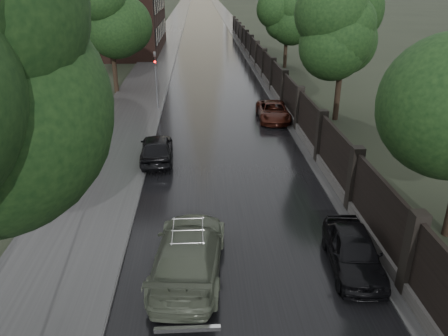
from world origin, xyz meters
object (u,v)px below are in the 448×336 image
at_px(traffic_light, 156,76).
at_px(volga_sedan, 189,252).
at_px(tree_right_b, 343,42).
at_px(hatchback_left, 157,148).
at_px(tree_left_far, 110,25).
at_px(tree_right_c, 287,17).
at_px(car_right_near, 353,251).
at_px(car_right_far, 273,111).

xyz_separation_m(traffic_light, volga_sedan, (2.50, -18.68, -1.65)).
height_order(tree_right_b, volga_sedan, tree_right_b).
distance_m(volga_sedan, hatchback_left, 9.47).
bearing_deg(traffic_light, tree_right_b, -14.24).
distance_m(tree_left_far, traffic_light, 6.84).
height_order(tree_right_c, hatchback_left, tree_right_c).
bearing_deg(car_right_near, tree_right_b, 80.19).
height_order(tree_right_b, tree_right_c, same).
bearing_deg(hatchback_left, tree_right_b, -152.92).
bearing_deg(volga_sedan, car_right_far, -102.56).
bearing_deg(hatchback_left, volga_sedan, 97.91).
height_order(hatchback_left, car_right_near, hatchback_left).
distance_m(tree_left_far, volga_sedan, 24.89).
xyz_separation_m(tree_right_b, hatchback_left, (-11.07, -6.39, -4.27)).
bearing_deg(tree_left_far, car_right_far, -34.68).
relative_size(traffic_light, volga_sedan, 0.78).
distance_m(volga_sedan, car_right_far, 16.63).
bearing_deg(tree_right_c, car_right_near, -96.93).
height_order(tree_left_far, car_right_far, tree_left_far).
bearing_deg(hatchback_left, car_right_far, -139.92).
xyz_separation_m(tree_left_far, tree_right_c, (15.50, 10.00, -0.29)).
bearing_deg(tree_left_far, tree_right_b, -27.30).
bearing_deg(tree_right_b, car_right_far, 178.45).
relative_size(tree_right_b, volga_sedan, 1.36).
bearing_deg(tree_right_c, volga_sedan, -105.43).
bearing_deg(volga_sedan, tree_right_c, -99.77).
bearing_deg(tree_right_b, hatchback_left, -150.03).
relative_size(tree_right_b, hatchback_left, 1.76).
xyz_separation_m(tree_left_far, tree_right_b, (15.50, -8.00, -0.29)).
bearing_deg(tree_left_far, car_right_near, -64.35).
xyz_separation_m(car_right_near, car_right_far, (0.00, 15.86, -0.06)).
bearing_deg(traffic_light, car_right_near, -67.66).
bearing_deg(hatchback_left, traffic_light, -88.48).
distance_m(tree_left_far, tree_right_b, 17.45).
xyz_separation_m(tree_right_b, car_right_near, (-4.10, -15.74, -4.31)).
relative_size(hatchback_left, car_right_far, 0.95).
bearing_deg(traffic_light, car_right_far, -20.53).
relative_size(tree_left_far, tree_right_b, 1.05).
xyz_separation_m(traffic_light, car_right_far, (7.70, -2.88, -1.82)).
distance_m(tree_right_c, volga_sedan, 35.20).
height_order(tree_right_b, hatchback_left, tree_right_b).
relative_size(tree_right_c, volga_sedan, 1.36).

